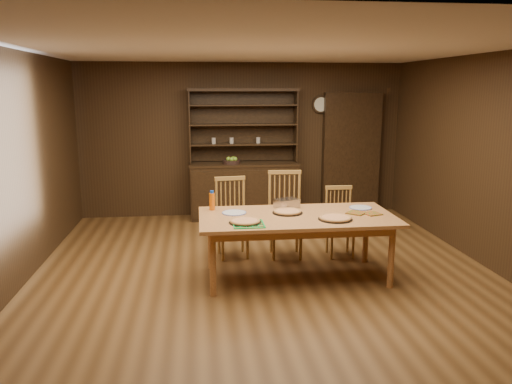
{
  "coord_description": "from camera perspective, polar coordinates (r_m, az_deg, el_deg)",
  "views": [
    {
      "loc": [
        -0.77,
        -5.54,
        2.18
      ],
      "look_at": [
        -0.07,
        0.4,
        0.93
      ],
      "focal_mm": 35.0,
      "sensor_mm": 36.0,
      "label": 1
    }
  ],
  "objects": [
    {
      "name": "chair_left",
      "position": [
        6.56,
        -2.8,
        -2.57
      ],
      "size": [
        0.47,
        0.45,
        1.04
      ],
      "rotation": [
        0.0,
        0.0,
        0.12
      ],
      "color": "#B1803D",
      "rests_on": "floor"
    },
    {
      "name": "cooling_rack",
      "position": [
        5.32,
        -0.88,
        -3.67
      ],
      "size": [
        0.4,
        0.4,
        0.01
      ],
      "primitive_type": null,
      "rotation": [
        0.0,
        0.0,
        -0.3
      ],
      "color": "green",
      "rests_on": "dining_table"
    },
    {
      "name": "pizza_left",
      "position": [
        5.39,
        -1.27,
        -3.37
      ],
      "size": [
        0.35,
        0.35,
        0.04
      ],
      "color": "black",
      "rests_on": "dining_table"
    },
    {
      "name": "pot_holder_b",
      "position": [
        5.91,
        11.39,
        -2.35
      ],
      "size": [
        0.27,
        0.27,
        0.01
      ],
      "primitive_type": "cube",
      "rotation": [
        0.0,
        0.0,
        -0.74
      ],
      "color": "red",
      "rests_on": "dining_table"
    },
    {
      "name": "fruit_bowl",
      "position": [
        8.33,
        -2.8,
        3.54
      ],
      "size": [
        0.3,
        0.3,
        0.12
      ],
      "color": "black",
      "rests_on": "china_hutch"
    },
    {
      "name": "juice_bottle",
      "position": [
        5.96,
        -5.04,
        -1.03
      ],
      "size": [
        0.07,
        0.07,
        0.23
      ],
      "color": "#D85E0B",
      "rests_on": "dining_table"
    },
    {
      "name": "foil_dish",
      "position": [
        6.07,
        3.53,
        -1.29
      ],
      "size": [
        0.32,
        0.28,
        0.11
      ],
      "primitive_type": "cube",
      "rotation": [
        0.0,
        0.0,
        0.39
      ],
      "color": "silver",
      "rests_on": "dining_table"
    },
    {
      "name": "doorway",
      "position": [
        8.92,
        10.8,
        4.34
      ],
      "size": [
        1.0,
        0.18,
        2.1
      ],
      "primitive_type": "cube",
      "color": "#311F10",
      "rests_on": "floor"
    },
    {
      "name": "pot_holder_a",
      "position": [
        5.91,
        13.15,
        -2.43
      ],
      "size": [
        0.22,
        0.22,
        0.01
      ],
      "primitive_type": "cube",
      "rotation": [
        0.0,
        0.0,
        0.3
      ],
      "color": "red",
      "rests_on": "dining_table"
    },
    {
      "name": "floor",
      "position": [
        6.0,
        1.13,
        -9.48
      ],
      "size": [
        6.0,
        6.0,
        0.0
      ],
      "primitive_type": "plane",
      "color": "brown",
      "rests_on": "ground"
    },
    {
      "name": "room_shell",
      "position": [
        5.62,
        1.19,
        5.68
      ],
      "size": [
        6.0,
        6.0,
        6.0
      ],
      "color": "white",
      "rests_on": "floor"
    },
    {
      "name": "chair_center",
      "position": [
        6.56,
        3.35,
        -2.16
      ],
      "size": [
        0.48,
        0.46,
        1.12
      ],
      "rotation": [
        0.0,
        0.0,
        -0.05
      ],
      "color": "#B1803D",
      "rests_on": "floor"
    },
    {
      "name": "dining_table",
      "position": [
        5.74,
        4.68,
        -3.32
      ],
      "size": [
        2.23,
        1.11,
        0.75
      ],
      "color": "#BE8342",
      "rests_on": "floor"
    },
    {
      "name": "pizza_right",
      "position": [
        5.59,
        9.05,
        -2.96
      ],
      "size": [
        0.38,
        0.38,
        0.04
      ],
      "color": "black",
      "rests_on": "dining_table"
    },
    {
      "name": "plate_right",
      "position": [
        6.16,
        11.85,
        -1.77
      ],
      "size": [
        0.27,
        0.27,
        0.02
      ],
      "color": "beige",
      "rests_on": "dining_table"
    },
    {
      "name": "china_hutch",
      "position": [
        8.47,
        -1.38,
        1.04
      ],
      "size": [
        1.84,
        0.52,
        2.17
      ],
      "color": "#311F10",
      "rests_on": "floor"
    },
    {
      "name": "pizza_center",
      "position": [
        5.81,
        3.62,
        -2.26
      ],
      "size": [
        0.35,
        0.35,
        0.04
      ],
      "color": "black",
      "rests_on": "dining_table"
    },
    {
      "name": "wall_clock",
      "position": [
        8.76,
        7.41,
        9.89
      ],
      "size": [
        0.3,
        0.05,
        0.3
      ],
      "color": "#311F10",
      "rests_on": "room_shell"
    },
    {
      "name": "plate_left",
      "position": [
        5.79,
        -2.51,
        -2.39
      ],
      "size": [
        0.28,
        0.28,
        0.02
      ],
      "color": "beige",
      "rests_on": "dining_table"
    },
    {
      "name": "chair_right",
      "position": [
        6.68,
        9.51,
        -3.07
      ],
      "size": [
        0.38,
        0.36,
        0.91
      ],
      "rotation": [
        0.0,
        0.0,
        -0.02
      ],
      "color": "#B1803D",
      "rests_on": "floor"
    }
  ]
}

